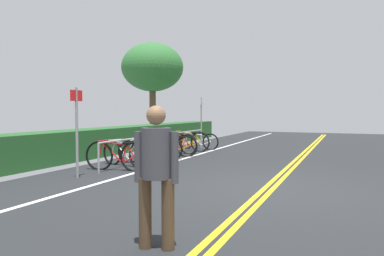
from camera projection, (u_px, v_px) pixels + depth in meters
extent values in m
cube|color=#232628|center=(269.00, 189.00, 7.06)|extent=(38.31, 10.62, 0.05)
cube|color=gold|center=(273.00, 188.00, 7.03)|extent=(34.48, 0.10, 0.00)
cube|color=gold|center=(265.00, 188.00, 7.09)|extent=(34.48, 0.10, 0.00)
cube|color=white|center=(124.00, 176.00, 8.37)|extent=(34.48, 0.12, 0.00)
cylinder|color=#9EA0A5|center=(99.00, 158.00, 8.69)|extent=(0.05, 0.05, 0.73)
cylinder|color=#9EA0A5|center=(135.00, 151.00, 10.19)|extent=(0.05, 0.05, 0.73)
cylinder|color=#9EA0A5|center=(163.00, 146.00, 11.69)|extent=(0.05, 0.05, 0.73)
cylinder|color=#9EA0A5|center=(184.00, 142.00, 13.20)|extent=(0.05, 0.05, 0.73)
cylinder|color=#9EA0A5|center=(201.00, 139.00, 14.70)|extent=(0.05, 0.05, 0.73)
cylinder|color=#9EA0A5|center=(163.00, 135.00, 11.68)|extent=(6.55, 0.04, 0.04)
torus|color=black|center=(99.00, 156.00, 9.25)|extent=(0.17, 0.77, 0.77)
torus|color=black|center=(135.00, 157.00, 9.01)|extent=(0.17, 0.77, 0.77)
cylinder|color=red|center=(112.00, 153.00, 9.16)|extent=(0.12, 0.55, 0.52)
cylinder|color=red|center=(114.00, 144.00, 9.13)|extent=(0.14, 0.66, 0.07)
cylinder|color=red|center=(124.00, 154.00, 9.08)|extent=(0.06, 0.16, 0.47)
cylinder|color=red|center=(128.00, 160.00, 9.06)|extent=(0.09, 0.35, 0.19)
cylinder|color=red|center=(131.00, 151.00, 9.03)|extent=(0.07, 0.24, 0.32)
cylinder|color=red|center=(101.00, 149.00, 9.23)|extent=(0.06, 0.14, 0.35)
cube|color=black|center=(127.00, 143.00, 9.05)|extent=(0.11, 0.21, 0.05)
cylinder|color=red|center=(103.00, 141.00, 9.21)|extent=(0.46, 0.10, 0.03)
torus|color=black|center=(112.00, 153.00, 10.16)|extent=(0.21, 0.71, 0.71)
torus|color=black|center=(139.00, 155.00, 9.56)|extent=(0.21, 0.71, 0.71)
cylinder|color=silver|center=(122.00, 151.00, 9.94)|extent=(0.16, 0.58, 0.49)
cylinder|color=silver|center=(123.00, 143.00, 9.89)|extent=(0.19, 0.69, 0.07)
cylinder|color=silver|center=(131.00, 152.00, 9.73)|extent=(0.07, 0.17, 0.44)
cylinder|color=silver|center=(134.00, 158.00, 9.67)|extent=(0.12, 0.37, 0.18)
cylinder|color=silver|center=(136.00, 150.00, 9.62)|extent=(0.09, 0.26, 0.30)
cylinder|color=silver|center=(113.00, 147.00, 10.13)|extent=(0.07, 0.14, 0.32)
cube|color=black|center=(133.00, 143.00, 9.68)|extent=(0.12, 0.21, 0.05)
cylinder|color=silver|center=(115.00, 140.00, 10.09)|extent=(0.45, 0.13, 0.03)
torus|color=black|center=(129.00, 152.00, 10.53)|extent=(0.26, 0.66, 0.68)
torus|color=black|center=(164.00, 152.00, 10.43)|extent=(0.26, 0.66, 0.68)
cylinder|color=white|center=(142.00, 149.00, 10.49)|extent=(0.21, 0.56, 0.46)
cylinder|color=white|center=(144.00, 142.00, 10.48)|extent=(0.24, 0.67, 0.07)
cylinder|color=white|center=(154.00, 150.00, 10.46)|extent=(0.08, 0.17, 0.42)
cylinder|color=white|center=(158.00, 155.00, 10.45)|extent=(0.15, 0.36, 0.17)
cylinder|color=white|center=(160.00, 148.00, 10.44)|extent=(0.11, 0.25, 0.29)
cylinder|color=white|center=(131.00, 147.00, 10.52)|extent=(0.08, 0.14, 0.31)
cube|color=black|center=(156.00, 142.00, 10.44)|extent=(0.14, 0.21, 0.05)
cylinder|color=white|center=(133.00, 140.00, 10.51)|extent=(0.45, 0.17, 0.03)
torus|color=black|center=(144.00, 148.00, 11.57)|extent=(0.08, 0.71, 0.71)
torus|color=black|center=(172.00, 149.00, 11.23)|extent=(0.08, 0.71, 0.71)
cylinder|color=orange|center=(154.00, 145.00, 11.44)|extent=(0.06, 0.55, 0.49)
cylinder|color=orange|center=(156.00, 139.00, 11.41)|extent=(0.06, 0.66, 0.07)
cylinder|color=orange|center=(164.00, 146.00, 11.32)|extent=(0.04, 0.16, 0.44)
cylinder|color=orange|center=(167.00, 151.00, 11.29)|extent=(0.05, 0.35, 0.18)
cylinder|color=orange|center=(169.00, 144.00, 11.26)|extent=(0.04, 0.24, 0.30)
cylinder|color=orange|center=(146.00, 143.00, 11.55)|extent=(0.04, 0.13, 0.32)
cube|color=black|center=(166.00, 139.00, 11.29)|extent=(0.09, 0.20, 0.05)
cylinder|color=orange|center=(147.00, 136.00, 11.52)|extent=(0.46, 0.05, 0.03)
torus|color=black|center=(156.00, 146.00, 12.04)|extent=(0.26, 0.70, 0.71)
torus|color=black|center=(187.00, 147.00, 11.92)|extent=(0.26, 0.70, 0.71)
cylinder|color=orange|center=(167.00, 144.00, 11.99)|extent=(0.20, 0.58, 0.49)
cylinder|color=orange|center=(169.00, 137.00, 11.97)|extent=(0.23, 0.69, 0.07)
cylinder|color=orange|center=(178.00, 144.00, 11.95)|extent=(0.08, 0.17, 0.44)
cylinder|color=orange|center=(181.00, 149.00, 11.94)|extent=(0.14, 0.37, 0.18)
cylinder|color=orange|center=(183.00, 142.00, 11.93)|extent=(0.11, 0.25, 0.30)
cylinder|color=orange|center=(157.00, 142.00, 12.03)|extent=(0.07, 0.14, 0.32)
cube|color=black|center=(180.00, 137.00, 11.93)|extent=(0.13, 0.21, 0.05)
cylinder|color=orange|center=(159.00, 135.00, 12.01)|extent=(0.45, 0.16, 0.03)
torus|color=black|center=(167.00, 143.00, 13.13)|extent=(0.20, 0.72, 0.72)
torus|color=black|center=(189.00, 145.00, 12.58)|extent=(0.20, 0.72, 0.72)
cylinder|color=red|center=(175.00, 141.00, 12.92)|extent=(0.15, 0.55, 0.49)
cylinder|color=red|center=(176.00, 135.00, 12.88)|extent=(0.17, 0.64, 0.07)
cylinder|color=red|center=(182.00, 142.00, 12.74)|extent=(0.07, 0.16, 0.44)
cylinder|color=red|center=(185.00, 146.00, 12.68)|extent=(0.11, 0.35, 0.18)
cylinder|color=red|center=(186.00, 140.00, 12.64)|extent=(0.09, 0.24, 0.30)
cylinder|color=red|center=(168.00, 139.00, 13.10)|extent=(0.06, 0.13, 0.33)
cube|color=black|center=(184.00, 135.00, 12.69)|extent=(0.12, 0.21, 0.05)
cylinder|color=red|center=(169.00, 133.00, 13.06)|extent=(0.46, 0.12, 0.03)
torus|color=black|center=(176.00, 141.00, 13.73)|extent=(0.09, 0.75, 0.75)
torus|color=black|center=(200.00, 142.00, 13.39)|extent=(0.09, 0.75, 0.75)
cylinder|color=orange|center=(185.00, 139.00, 13.60)|extent=(0.06, 0.56, 0.51)
cylinder|color=orange|center=(186.00, 133.00, 13.56)|extent=(0.07, 0.66, 0.07)
cylinder|color=orange|center=(193.00, 140.00, 13.48)|extent=(0.04, 0.16, 0.46)
cylinder|color=orange|center=(196.00, 144.00, 13.45)|extent=(0.05, 0.36, 0.19)
cylinder|color=orange|center=(197.00, 138.00, 13.42)|extent=(0.05, 0.24, 0.32)
cylinder|color=orange|center=(177.00, 137.00, 13.70)|extent=(0.04, 0.13, 0.34)
cube|color=black|center=(195.00, 133.00, 13.45)|extent=(0.09, 0.20, 0.05)
cylinder|color=orange|center=(178.00, 131.00, 13.68)|extent=(0.46, 0.05, 0.03)
torus|color=black|center=(185.00, 141.00, 14.42)|extent=(0.06, 0.66, 0.66)
torus|color=black|center=(210.00, 142.00, 14.00)|extent=(0.06, 0.66, 0.66)
cylinder|color=white|center=(195.00, 139.00, 14.26)|extent=(0.04, 0.60, 0.45)
cylinder|color=white|center=(196.00, 134.00, 14.22)|extent=(0.04, 0.72, 0.07)
cylinder|color=white|center=(203.00, 140.00, 14.12)|extent=(0.04, 0.17, 0.40)
cylinder|color=white|center=(206.00, 143.00, 14.08)|extent=(0.04, 0.38, 0.17)
cylinder|color=white|center=(208.00, 138.00, 14.04)|extent=(0.04, 0.26, 0.28)
cylinder|color=white|center=(187.00, 137.00, 14.39)|extent=(0.04, 0.14, 0.30)
cube|color=black|center=(205.00, 134.00, 14.08)|extent=(0.08, 0.20, 0.05)
cylinder|color=white|center=(188.00, 133.00, 14.36)|extent=(0.46, 0.03, 0.03)
cylinder|color=#4C3826|center=(145.00, 213.00, 3.96)|extent=(0.14, 0.14, 0.77)
cylinder|color=#4C3826|center=(168.00, 214.00, 3.91)|extent=(0.14, 0.14, 0.77)
cylinder|color=#3F3F47|center=(156.00, 153.00, 3.90)|extent=(0.32, 0.32, 0.54)
sphere|color=#8C6647|center=(156.00, 115.00, 3.89)|extent=(0.21, 0.21, 0.21)
cylinder|color=#3F3F47|center=(138.00, 157.00, 3.95)|extent=(0.09, 0.09, 0.55)
cylinder|color=#3F3F47|center=(174.00, 158.00, 3.87)|extent=(0.09, 0.09, 0.55)
cylinder|color=gray|center=(77.00, 133.00, 8.05)|extent=(0.06, 0.06, 2.01)
cube|color=red|center=(76.00, 96.00, 8.01)|extent=(0.36, 0.03, 0.24)
cylinder|color=gray|center=(201.00, 122.00, 15.25)|extent=(0.06, 0.06, 2.05)
cube|color=white|center=(201.00, 102.00, 15.21)|extent=(0.36, 0.03, 0.24)
cube|color=#235626|center=(128.00, 138.00, 13.97)|extent=(15.55, 1.09, 0.90)
cylinder|color=brown|center=(153.00, 114.00, 19.26)|extent=(0.34, 0.34, 2.64)
ellipsoid|color=#2D6B30|center=(152.00, 67.00, 19.15)|extent=(3.24, 3.24, 2.53)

